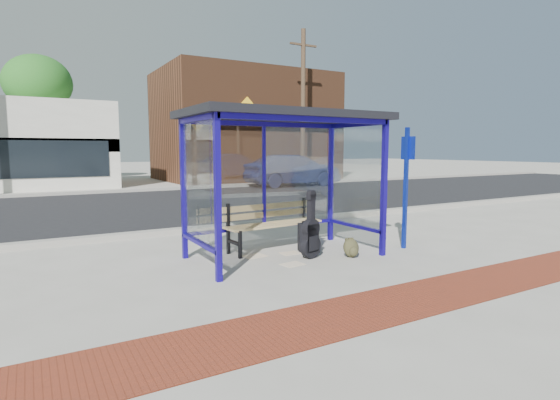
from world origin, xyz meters
TOP-DOWN VIEW (x-y plane):
  - ground at (0.00, 0.00)m, footprint 120.00×120.00m
  - brick_paver_strip at (0.00, -2.60)m, footprint 60.00×1.00m
  - curb_near at (0.00, 2.90)m, footprint 60.00×0.25m
  - street_asphalt at (0.00, 8.00)m, footprint 60.00×10.00m
  - curb_far at (0.00, 13.10)m, footprint 60.00×0.25m
  - far_sidewalk at (0.00, 15.00)m, footprint 60.00×4.00m
  - bus_shelter at (0.00, 0.07)m, footprint 3.30×1.80m
  - storefront_brown at (8.00, 18.49)m, footprint 10.00×7.08m
  - tree_mid at (-3.00, 22.00)m, footprint 3.60×3.60m
  - tree_right at (12.50, 22.00)m, footprint 3.60×3.60m
  - utility_pole_east at (9.00, 13.40)m, footprint 1.60×0.24m
  - bench at (0.09, 0.61)m, footprint 1.91×0.62m
  - guitar_bag at (0.32, -0.31)m, footprint 0.41×0.21m
  - suitcase at (0.55, 0.15)m, footprint 0.36×0.29m
  - backpack at (0.95, -0.59)m, footprint 0.31×0.29m
  - sign_post at (2.24, -0.53)m, footprint 0.12×0.27m
  - newspaper_a at (-0.44, 0.28)m, footprint 0.42×0.36m
  - newspaper_b at (-0.15, -0.50)m, footprint 0.38×0.32m
  - newspaper_c at (0.20, 0.16)m, footprint 0.34×0.27m
  - parked_car at (7.63, 12.18)m, footprint 4.72×1.70m
  - fire_hydrant at (10.04, 13.47)m, footprint 0.36×0.24m

SIDE VIEW (x-z plane):
  - ground at x=0.00m, z-range 0.00..0.00m
  - street_asphalt at x=0.00m, z-range 0.00..0.00m
  - newspaper_c at x=0.20m, z-range 0.00..0.01m
  - newspaper_b at x=-0.15m, z-range 0.00..0.01m
  - newspaper_a at x=-0.44m, z-range 0.00..0.01m
  - far_sidewalk at x=0.00m, z-range 0.00..0.01m
  - brick_paver_strip at x=0.00m, z-range 0.00..0.01m
  - curb_near at x=0.00m, z-range 0.00..0.12m
  - curb_far at x=0.00m, z-range 0.00..0.12m
  - backpack at x=0.95m, z-range -0.01..0.32m
  - suitcase at x=0.55m, z-range -0.02..0.53m
  - guitar_bag at x=0.32m, z-range -0.14..0.94m
  - fire_hydrant at x=10.04m, z-range 0.03..0.83m
  - bench at x=0.09m, z-range 0.06..0.94m
  - parked_car at x=7.63m, z-range 0.00..1.55m
  - sign_post at x=2.24m, z-range 0.14..2.34m
  - bus_shelter at x=0.00m, z-range 0.86..3.28m
  - storefront_brown at x=8.00m, z-range 0.00..6.40m
  - utility_pole_east at x=9.00m, z-range 0.11..8.11m
  - tree_mid at x=-3.00m, z-range 1.94..8.97m
  - tree_right at x=12.50m, z-range 1.94..8.97m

